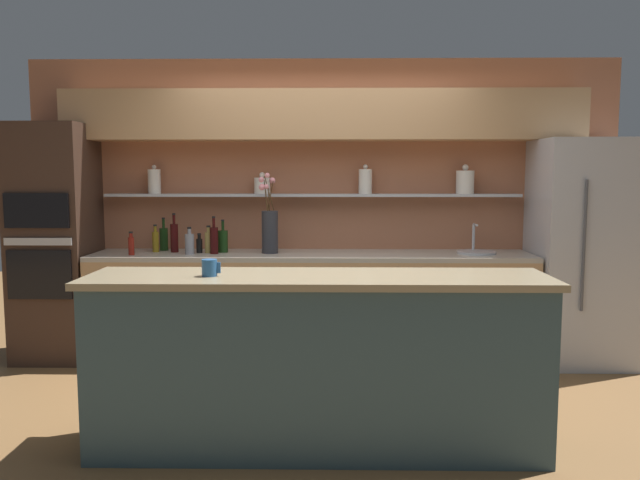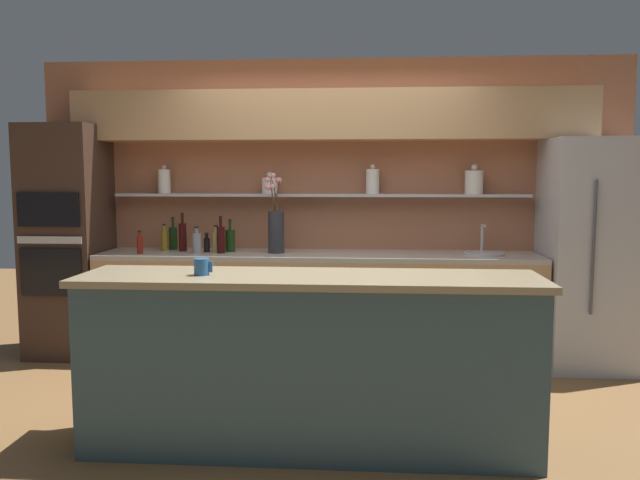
% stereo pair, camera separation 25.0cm
% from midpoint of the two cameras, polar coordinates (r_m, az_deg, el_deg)
% --- Properties ---
extents(ground_plane, '(12.00, 12.00, 0.00)m').
position_cam_midpoint_polar(ground_plane, '(4.34, -1.77, -15.49)').
color(ground_plane, brown).
extents(back_wall_unit, '(5.20, 0.44, 2.60)m').
position_cam_midpoint_polar(back_wall_unit, '(5.56, -1.06, 5.61)').
color(back_wall_unit, '#A86647').
rests_on(back_wall_unit, ground_plane).
extents(back_counter_unit, '(3.73, 0.62, 0.92)m').
position_cam_midpoint_polar(back_counter_unit, '(5.40, -2.11, -6.06)').
color(back_counter_unit, tan).
rests_on(back_counter_unit, ground_plane).
extents(island_counter, '(2.63, 0.61, 1.02)m').
position_cam_midpoint_polar(island_counter, '(3.65, -2.21, -11.12)').
color(island_counter, '#334C56').
rests_on(island_counter, ground_plane).
extents(refrigerator, '(0.80, 0.73, 1.88)m').
position_cam_midpoint_polar(refrigerator, '(5.64, 21.77, -1.03)').
color(refrigerator, '#B7B7BC').
rests_on(refrigerator, ground_plane).
extents(oven_tower, '(0.62, 0.64, 2.01)m').
position_cam_midpoint_polar(oven_tower, '(5.85, -24.17, -0.22)').
color(oven_tower, '#3D281E').
rests_on(oven_tower, ground_plane).
extents(flower_vase, '(0.16, 0.15, 0.68)m').
position_cam_midpoint_polar(flower_vase, '(5.32, -5.97, 1.07)').
color(flower_vase, '#2D2D33').
rests_on(flower_vase, back_counter_unit).
extents(sink_fixture, '(0.33, 0.33, 0.25)m').
position_cam_midpoint_polar(sink_fixture, '(5.43, 12.82, -0.98)').
color(sink_fixture, '#B7B7BC').
rests_on(sink_fixture, back_counter_unit).
extents(bottle_wine_0, '(0.07, 0.07, 0.34)m').
position_cam_midpoint_polar(bottle_wine_0, '(5.55, -14.44, 0.25)').
color(bottle_wine_0, '#380C0C').
rests_on(bottle_wine_0, back_counter_unit).
extents(bottle_sauce_1, '(0.05, 0.05, 0.20)m').
position_cam_midpoint_polar(bottle_sauce_1, '(5.46, -18.14, -0.43)').
color(bottle_sauce_1, maroon).
rests_on(bottle_sauce_1, back_counter_unit).
extents(bottle_spirit_2, '(0.08, 0.08, 0.23)m').
position_cam_midpoint_polar(bottle_spirit_2, '(5.37, -13.15, -0.31)').
color(bottle_spirit_2, gray).
rests_on(bottle_spirit_2, back_counter_unit).
extents(bottle_spirit_3, '(0.06, 0.06, 0.24)m').
position_cam_midpoint_polar(bottle_spirit_3, '(5.43, -11.45, -0.16)').
color(bottle_spirit_3, tan).
rests_on(bottle_spirit_3, back_counter_unit).
extents(bottle_wine_4, '(0.07, 0.07, 0.32)m').
position_cam_midpoint_polar(bottle_wine_4, '(5.36, -10.99, 0.03)').
color(bottle_wine_4, '#380C0C').
rests_on(bottle_wine_4, back_counter_unit).
extents(bottle_sauce_5, '(0.05, 0.05, 0.17)m').
position_cam_midpoint_polar(bottle_sauce_5, '(5.46, -12.27, -0.43)').
color(bottle_sauce_5, black).
rests_on(bottle_sauce_5, back_counter_unit).
extents(bottle_wine_6, '(0.08, 0.08, 0.28)m').
position_cam_midpoint_polar(bottle_wine_6, '(5.45, -10.16, -0.07)').
color(bottle_wine_6, '#193814').
rests_on(bottle_wine_6, back_counter_unit).
extents(bottle_sauce_7, '(0.05, 0.05, 0.18)m').
position_cam_midpoint_polar(bottle_sauce_7, '(5.60, -11.19, -0.20)').
color(bottle_sauce_7, maroon).
rests_on(bottle_sauce_7, back_counter_unit).
extents(bottle_wine_8, '(0.07, 0.07, 0.29)m').
position_cam_midpoint_polar(bottle_wine_8, '(5.70, -15.31, 0.14)').
color(bottle_wine_8, '#193814').
rests_on(bottle_wine_8, back_counter_unit).
extents(bottle_oil_9, '(0.06, 0.06, 0.24)m').
position_cam_midpoint_polar(bottle_oil_9, '(5.61, -16.05, -0.08)').
color(bottle_oil_9, olive).
rests_on(bottle_oil_9, back_counter_unit).
extents(coffee_mug, '(0.11, 0.09, 0.10)m').
position_cam_midpoint_polar(coffee_mug, '(3.57, -12.04, -2.51)').
color(coffee_mug, '#235184').
rests_on(coffee_mug, island_counter).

